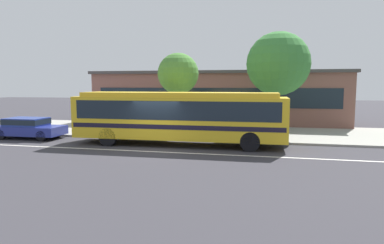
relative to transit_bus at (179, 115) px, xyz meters
name	(u,v)px	position (x,y,z in m)	size (l,w,h in m)	color
ground_plane	(156,149)	(-0.93, -1.34, -1.71)	(120.00, 120.00, 0.00)	#353339
sidewalk_slab	(185,131)	(-0.93, 5.35, -1.65)	(60.00, 8.00, 0.12)	#9E9C93
lane_stripe_center	(151,151)	(-0.93, -2.14, -1.70)	(56.00, 0.16, 0.01)	silver
transit_bus	(179,115)	(0.00, 0.00, 0.00)	(11.70, 2.66, 2.94)	gold
sedan_behind_bus	(28,127)	(-9.82, 0.24, -0.98)	(4.24, 1.88, 1.29)	navy
pedestrian_waiting_near_sign	(266,120)	(4.71, 3.38, -0.58)	(0.47, 0.47, 1.72)	#6D6556
pedestrian_walking_along_curb	(152,118)	(-2.79, 3.49, -0.60)	(0.45, 0.45, 1.69)	#2C2F3E
pedestrian_standing_by_tree	(204,120)	(0.85, 3.10, -0.62)	(0.47, 0.47, 1.65)	#7A5D4F
street_tree_near_stop	(178,74)	(-0.95, 3.47, 2.33)	(2.68, 2.68, 5.29)	brown
street_tree_mid_block	(278,64)	(5.42, 4.72, 2.98)	(4.10, 4.10, 6.63)	brown
station_building	(220,97)	(0.59, 12.36, 0.54)	(21.35, 8.27, 4.48)	brown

